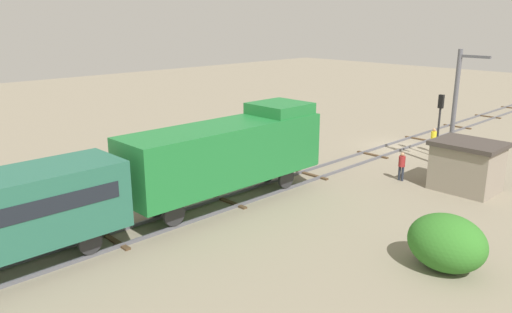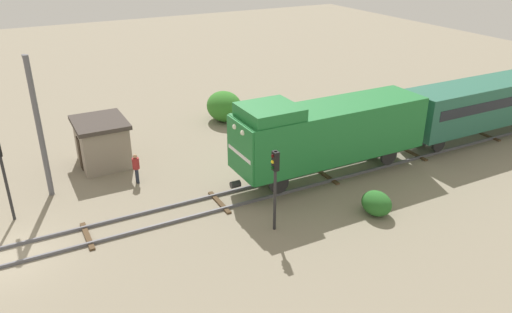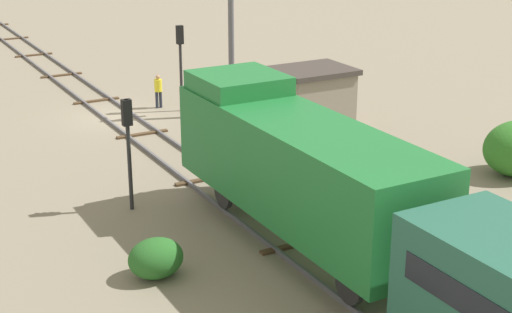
{
  "view_description": "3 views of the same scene",
  "coord_description": "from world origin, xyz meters",
  "views": [
    {
      "loc": [
        -18.19,
        32.11,
        9.23
      ],
      "look_at": [
        1.0,
        13.51,
        1.72
      ],
      "focal_mm": 35.0,
      "sensor_mm": 36.0,
      "label": 1
    },
    {
      "loc": [
        20.42,
        1.12,
        12.69
      ],
      "look_at": [
        0.09,
        11.88,
        2.21
      ],
      "focal_mm": 35.0,
      "sensor_mm": 36.0,
      "label": 2
    },
    {
      "loc": [
        11.79,
        35.21,
        10.73
      ],
      "look_at": [
        0.49,
        14.77,
        2.57
      ],
      "focal_mm": 55.0,
      "sensor_mm": 36.0,
      "label": 3
    }
  ],
  "objects": [
    {
      "name": "catenary_mast",
      "position": [
        -5.07,
        2.4,
        3.94
      ],
      "size": [
        1.94,
        0.28,
        7.39
      ],
      "color": "#595960",
      "rests_on": "ground"
    },
    {
      "name": "worker_by_signal",
      "position": [
        -4.2,
        6.78,
        1.0
      ],
      "size": [
        0.38,
        0.38,
        1.7
      ],
      "rotation": [
        0.0,
        0.0,
        6.2
      ],
      "color": "#262B38",
      "rests_on": "ground"
    },
    {
      "name": "traffic_signal_near",
      "position": [
        -3.2,
        0.46,
        2.96
      ],
      "size": [
        0.32,
        0.34,
        4.26
      ],
      "color": "#262628",
      "rests_on": "ground"
    },
    {
      "name": "locomotive",
      "position": [
        0.0,
        16.35,
        2.77
      ],
      "size": [
        2.9,
        11.6,
        4.6
      ],
      "color": "#1E7233",
      "rests_on": "railway_track"
    },
    {
      "name": "worker_near_track",
      "position": [
        -2.4,
        -0.6,
        1.0
      ],
      "size": [
        0.38,
        0.38,
        1.7
      ],
      "rotation": [
        0.0,
        0.0,
        3.75
      ],
      "color": "#262B38",
      "rests_on": "ground"
    },
    {
      "name": "bush_near",
      "position": [
        4.54,
        16.16,
        0.59
      ],
      "size": [
        1.62,
        1.33,
        1.18
      ],
      "primitive_type": "ellipsoid",
      "color": "#286526",
      "rests_on": "ground"
    },
    {
      "name": "railway_track",
      "position": [
        0.0,
        0.0,
        0.07
      ],
      "size": [
        2.4,
        78.58,
        0.16
      ],
      "color": "#595960",
      "rests_on": "ground"
    },
    {
      "name": "traffic_signal_mid",
      "position": [
        3.4,
        11.09,
        2.75
      ],
      "size": [
        0.32,
        0.34,
        3.95
      ],
      "color": "#262628",
      "rests_on": "ground"
    },
    {
      "name": "ground_plane",
      "position": [
        0.0,
        0.0,
        0.0
      ],
      "size": [
        117.87,
        117.87,
        0.0
      ],
      "primitive_type": "plane",
      "color": "gray"
    },
    {
      "name": "relay_hut",
      "position": [
        -7.5,
        5.71,
        1.39
      ],
      "size": [
        3.5,
        2.9,
        2.74
      ],
      "color": "gray",
      "rests_on": "ground"
    }
  ]
}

